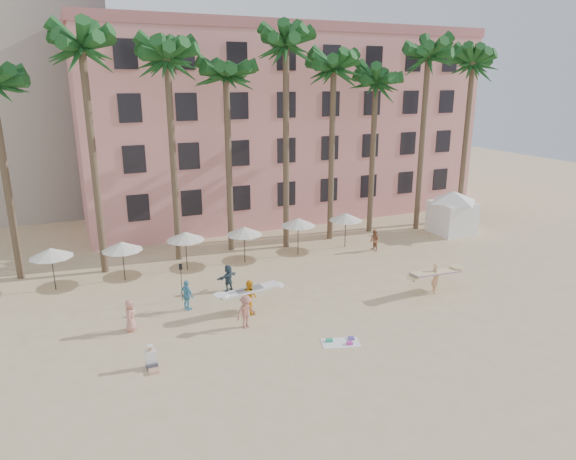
{
  "coord_description": "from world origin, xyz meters",
  "views": [
    {
      "loc": [
        -11.84,
        -19.23,
        12.08
      ],
      "look_at": [
        -0.63,
        6.0,
        4.0
      ],
      "focal_mm": 32.0,
      "sensor_mm": 36.0,
      "label": 1
    }
  ],
  "objects_px": {
    "pink_hotel": "(276,125)",
    "carrier_white": "(250,295)",
    "cabana": "(453,208)",
    "carrier_yellow": "(436,276)"
  },
  "relations": [
    {
      "from": "cabana",
      "to": "carrier_white",
      "type": "xyz_separation_m",
      "value": [
        -20.25,
        -7.51,
        -1.07
      ]
    },
    {
      "from": "pink_hotel",
      "to": "carrier_white",
      "type": "bearing_deg",
      "value": -116.16
    },
    {
      "from": "pink_hotel",
      "to": "carrier_white",
      "type": "xyz_separation_m",
      "value": [
        -10.41,
        -21.19,
        -7.01
      ]
    },
    {
      "from": "pink_hotel",
      "to": "carrier_white",
      "type": "relative_size",
      "value": 10.88
    },
    {
      "from": "pink_hotel",
      "to": "carrier_yellow",
      "type": "bearing_deg",
      "value": -88.7
    },
    {
      "from": "cabana",
      "to": "carrier_white",
      "type": "distance_m",
      "value": 21.63
    },
    {
      "from": "carrier_yellow",
      "to": "cabana",
      "type": "bearing_deg",
      "value": 45.12
    },
    {
      "from": "cabana",
      "to": "carrier_yellow",
      "type": "distance_m",
      "value": 13.25
    },
    {
      "from": "carrier_white",
      "to": "cabana",
      "type": "bearing_deg",
      "value": 20.34
    },
    {
      "from": "pink_hotel",
      "to": "cabana",
      "type": "relative_size",
      "value": 7.65
    }
  ]
}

